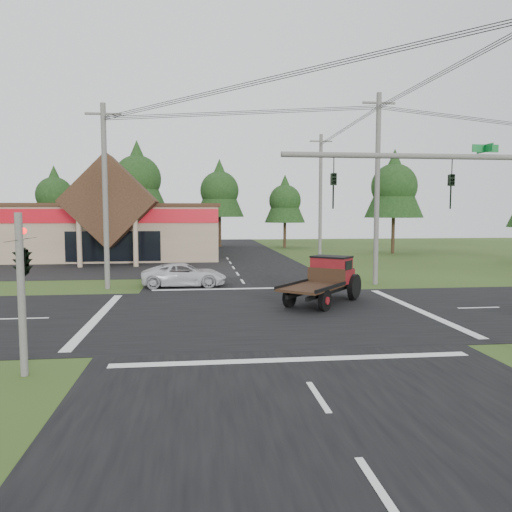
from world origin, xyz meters
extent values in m
plane|color=#2F4318|center=(0.00, 0.00, 0.00)|extent=(120.00, 120.00, 0.00)
cube|color=black|center=(0.00, 0.00, 0.01)|extent=(12.00, 120.00, 0.02)
cube|color=black|center=(0.00, 0.00, 0.01)|extent=(120.00, 12.00, 0.02)
cube|color=black|center=(-14.00, 19.00, 0.01)|extent=(28.00, 14.00, 0.02)
cube|color=gray|center=(-16.00, 30.00, 2.50)|extent=(30.00, 15.00, 5.00)
cube|color=#342415|center=(-16.00, 30.00, 5.05)|extent=(30.40, 15.40, 0.30)
cube|color=#A50C17|center=(-16.00, 22.45, 4.10)|extent=(30.00, 0.12, 1.20)
cube|color=#342415|center=(-10.00, 21.50, 5.30)|extent=(7.78, 4.00, 7.78)
cylinder|color=gray|center=(-12.20, 19.80, 2.00)|extent=(0.40, 0.40, 4.00)
cylinder|color=gray|center=(-7.80, 19.80, 2.00)|extent=(0.40, 0.40, 4.00)
cube|color=black|center=(-10.00, 22.48, 1.50)|extent=(8.00, 0.08, 2.60)
cylinder|color=#595651|center=(3.50, -7.50, 6.00)|extent=(8.00, 0.16, 0.16)
imported|color=black|center=(4.50, -7.50, 5.00)|extent=(0.16, 0.20, 1.00)
imported|color=black|center=(1.00, -7.50, 5.00)|extent=(0.16, 0.20, 1.00)
cube|color=#0C6626|center=(5.50, -7.50, 6.25)|extent=(0.80, 0.04, 0.22)
cylinder|color=#595651|center=(-7.50, -7.50, 2.20)|extent=(0.20, 0.20, 4.40)
imported|color=black|center=(-7.50, -7.30, 3.70)|extent=(0.53, 2.48, 1.00)
sphere|color=#FF0C0C|center=(-7.50, -7.15, 3.90)|extent=(0.18, 0.18, 0.18)
cylinder|color=#595651|center=(-8.00, 8.00, 5.25)|extent=(0.30, 0.30, 10.50)
cube|color=#595651|center=(-8.00, 8.00, 9.90)|extent=(2.00, 0.12, 0.12)
cylinder|color=#595651|center=(8.00, 8.00, 5.75)|extent=(0.30, 0.30, 11.50)
cube|color=#595651|center=(8.00, 8.00, 10.90)|extent=(2.00, 0.12, 0.12)
cylinder|color=#595651|center=(8.00, 22.00, 5.60)|extent=(0.30, 0.30, 11.20)
cube|color=#595651|center=(8.00, 22.00, 10.60)|extent=(2.00, 0.12, 0.12)
cylinder|color=#332316|center=(-20.00, 42.00, 1.75)|extent=(0.36, 0.36, 3.50)
cone|color=black|center=(-20.00, 42.00, 6.80)|extent=(5.60, 5.60, 6.60)
sphere|color=black|center=(-20.00, 42.00, 6.50)|extent=(4.40, 4.40, 4.40)
cylinder|color=#332316|center=(-10.00, 41.00, 2.27)|extent=(0.36, 0.36, 4.55)
cone|color=black|center=(-10.00, 41.00, 8.84)|extent=(7.28, 7.28, 8.58)
sphere|color=black|center=(-10.00, 41.00, 8.45)|extent=(5.72, 5.72, 5.72)
cylinder|color=#332316|center=(0.00, 42.00, 1.92)|extent=(0.36, 0.36, 3.85)
cone|color=black|center=(0.00, 42.00, 7.48)|extent=(6.16, 6.16, 7.26)
sphere|color=black|center=(0.00, 42.00, 7.15)|extent=(4.84, 4.84, 4.84)
cylinder|color=#332316|center=(8.00, 40.00, 1.57)|extent=(0.36, 0.36, 3.15)
cone|color=black|center=(8.00, 40.00, 6.12)|extent=(5.04, 5.04, 5.94)
sphere|color=black|center=(8.00, 40.00, 5.85)|extent=(3.96, 3.96, 3.96)
cylinder|color=#332316|center=(18.00, 30.00, 1.92)|extent=(0.36, 0.36, 3.85)
cone|color=black|center=(18.00, 30.00, 7.48)|extent=(6.16, 6.16, 7.26)
sphere|color=black|center=(18.00, 30.00, 7.15)|extent=(4.84, 4.84, 4.84)
imported|color=silver|center=(-3.62, 8.47, 0.69)|extent=(4.98, 2.30, 1.38)
camera|label=1|loc=(-2.82, -21.28, 4.40)|focal=35.00mm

